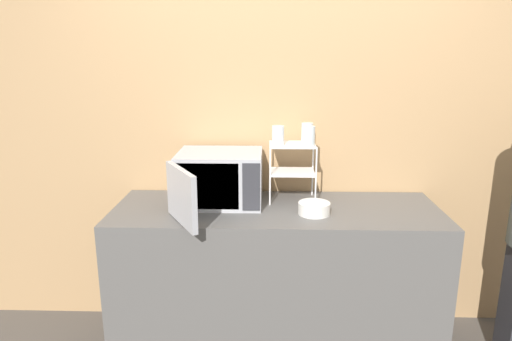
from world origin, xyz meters
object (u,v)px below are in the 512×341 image
(microwave, at_px, (218,178))
(dish_rack, at_px, (292,160))
(glass_back_right, at_px, (307,132))
(bowl, at_px, (314,208))
(glass_front_left, at_px, (278,136))
(glass_front_right, at_px, (309,136))

(microwave, distance_m, dish_rack, 0.46)
(microwave, xyz_separation_m, dish_rack, (0.44, 0.08, 0.10))
(glass_back_right, relative_size, bowl, 0.65)
(glass_front_left, xyz_separation_m, glass_back_right, (0.18, 0.12, 0.00))
(microwave, relative_size, glass_front_right, 6.43)
(microwave, bearing_deg, bowl, -17.36)
(microwave, bearing_deg, glass_back_right, 15.36)
(microwave, bearing_deg, dish_rack, 10.61)
(glass_back_right, xyz_separation_m, glass_front_right, (0.00, -0.13, 0.00))
(glass_front_right, xyz_separation_m, bowl, (0.02, -0.19, -0.38))
(microwave, xyz_separation_m, glass_front_right, (0.53, 0.02, 0.25))
(dish_rack, distance_m, bowl, 0.36)
(dish_rack, bearing_deg, bowl, -66.08)
(microwave, relative_size, glass_back_right, 6.43)
(glass_back_right, height_order, glass_front_right, same)
(glass_back_right, height_order, bowl, glass_back_right)
(microwave, height_order, glass_front_left, glass_front_left)
(glass_front_right, relative_size, bowl, 0.65)
(dish_rack, distance_m, glass_front_left, 0.19)
(dish_rack, relative_size, glass_front_left, 3.03)
(dish_rack, distance_m, glass_front_right, 0.19)
(dish_rack, height_order, glass_back_right, glass_back_right)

